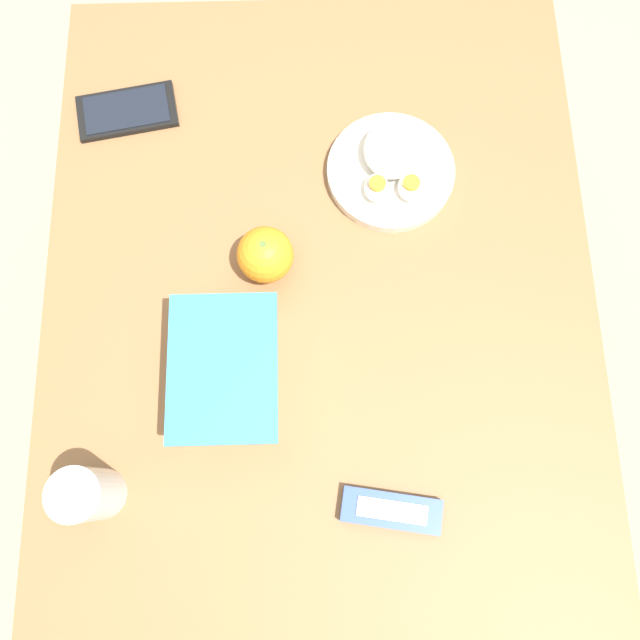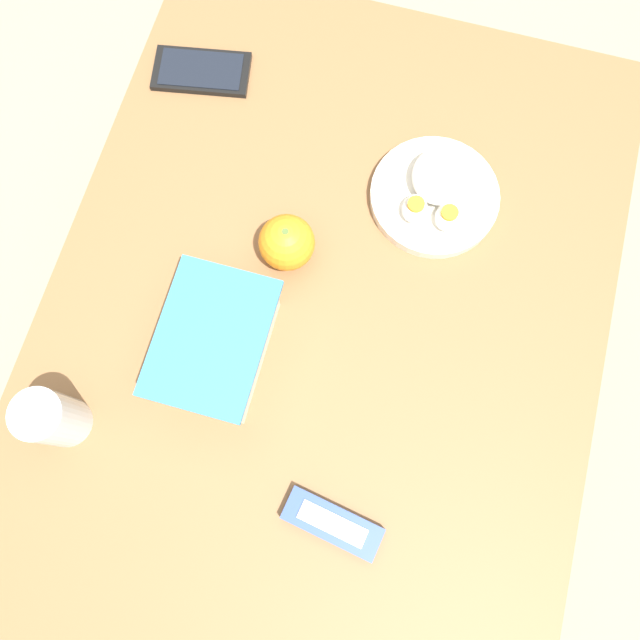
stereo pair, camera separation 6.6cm
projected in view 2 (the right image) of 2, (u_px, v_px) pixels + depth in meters
name	position (u px, v px, depth m)	size (l,w,h in m)	color
ground_plane	(321.00, 395.00, 1.60)	(10.00, 10.00, 0.00)	gray
table	(321.00, 339.00, 0.99)	(1.13, 0.81, 0.73)	brown
food_container	(216.00, 345.00, 0.85)	(0.20, 0.14, 0.09)	white
orange_fruit	(287.00, 243.00, 0.89)	(0.08, 0.08, 0.08)	orange
rice_plate	(436.00, 192.00, 0.93)	(0.19, 0.19, 0.06)	silver
candy_bar	(332.00, 523.00, 0.82)	(0.07, 0.14, 0.02)	#334C9E
cell_phone	(201.00, 71.00, 1.00)	(0.11, 0.17, 0.01)	black
drinking_glass	(52.00, 418.00, 0.81)	(0.07, 0.07, 0.11)	silver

